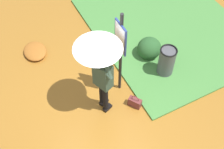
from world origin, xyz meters
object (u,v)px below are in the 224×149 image
object	(u,v)px
person_with_umbrella	(100,61)
trash_bin	(166,62)
handbag	(135,102)
info_sign_post	(121,46)

from	to	relation	value
person_with_umbrella	trash_bin	world-z (taller)	person_with_umbrella
person_with_umbrella	handbag	distance (m)	1.61
trash_bin	handbag	bearing A→B (deg)	113.78
person_with_umbrella	trash_bin	size ratio (longest dim) A/B	2.45
handbag	trash_bin	xyz separation A→B (m)	(0.51, -1.16, 0.29)
handbag	person_with_umbrella	bearing A→B (deg)	60.05
info_sign_post	handbag	bearing A→B (deg)	-173.04
person_with_umbrella	info_sign_post	world-z (taller)	info_sign_post
person_with_umbrella	info_sign_post	xyz separation A→B (m)	(0.24, -0.58, -0.11)
info_sign_post	trash_bin	size ratio (longest dim) A/B	2.76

